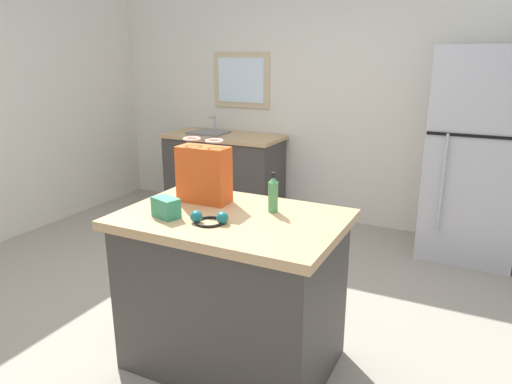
# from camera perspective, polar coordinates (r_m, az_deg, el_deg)

# --- Properties ---
(ground) EXTENTS (6.46, 6.46, 0.00)m
(ground) POSITION_cam_1_polar(r_m,az_deg,el_deg) (3.22, -4.68, -16.33)
(ground) COLOR #9E9384
(back_wall) EXTENTS (5.38, 0.13, 2.54)m
(back_wall) POSITION_cam_1_polar(r_m,az_deg,el_deg) (4.98, 9.68, 10.89)
(back_wall) COLOR silver
(back_wall) RESTS_ON ground
(kitchen_island) EXTENTS (1.20, 0.81, 0.91)m
(kitchen_island) POSITION_cam_1_polar(r_m,az_deg,el_deg) (2.71, -2.89, -11.83)
(kitchen_island) COLOR #423D38
(kitchen_island) RESTS_ON ground
(refrigerator) EXTENTS (0.76, 0.70, 1.81)m
(refrigerator) POSITION_cam_1_polar(r_m,az_deg,el_deg) (4.42, 25.15, 4.04)
(refrigerator) COLOR #B7B7BC
(refrigerator) RESTS_ON ground
(sink_counter) EXTENTS (1.30, 0.60, 1.08)m
(sink_counter) POSITION_cam_1_polar(r_m,az_deg,el_deg) (5.25, -3.96, 2.33)
(sink_counter) COLOR #423D38
(sink_counter) RESTS_ON ground
(shopping_bag) EXTENTS (0.30, 0.15, 0.37)m
(shopping_bag) POSITION_cam_1_polar(r_m,az_deg,el_deg) (2.72, -6.36, 2.20)
(shopping_bag) COLOR #DB511E
(shopping_bag) RESTS_ON kitchen_island
(small_box) EXTENTS (0.17, 0.13, 0.11)m
(small_box) POSITION_cam_1_polar(r_m,az_deg,el_deg) (2.52, -10.92, -1.87)
(small_box) COLOR #388E66
(small_box) RESTS_ON kitchen_island
(bottle) EXTENTS (0.05, 0.05, 0.22)m
(bottle) POSITION_cam_1_polar(r_m,az_deg,el_deg) (2.55, 2.09, -0.28)
(bottle) COLOR #4C9956
(bottle) RESTS_ON kitchen_island
(ear_defenders) EXTENTS (0.19, 0.19, 0.06)m
(ear_defenders) POSITION_cam_1_polar(r_m,az_deg,el_deg) (2.41, -5.71, -3.29)
(ear_defenders) COLOR black
(ear_defenders) RESTS_ON kitchen_island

